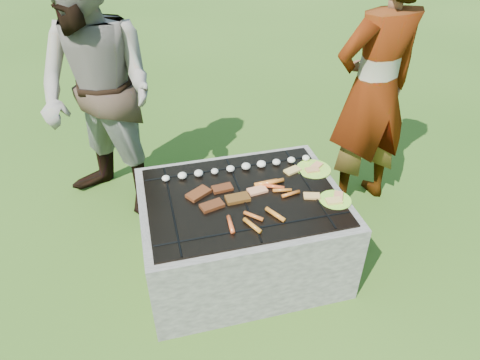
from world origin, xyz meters
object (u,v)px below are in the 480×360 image
at_px(fire_pit, 242,234).
at_px(bystander, 99,94).
at_px(plate_far, 314,169).
at_px(cook, 374,91).
at_px(plate_near, 335,200).

xyz_separation_m(fire_pit, bystander, (-0.82, 0.94, 0.71)).
distance_m(plate_far, cook, 0.77).
bearing_deg(fire_pit, bystander, 131.35).
height_order(fire_pit, bystander, bystander).
relative_size(fire_pit, plate_near, 5.26).
distance_m(plate_near, bystander, 1.82).
distance_m(fire_pit, cook, 1.43).
bearing_deg(plate_near, plate_far, 89.93).
relative_size(fire_pit, bystander, 0.66).
bearing_deg(plate_near, bystander, 140.91).
relative_size(plate_near, bystander, 0.12).
bearing_deg(plate_near, fire_pit, 161.43).
xyz_separation_m(plate_far, cook, (0.58, 0.35, 0.37)).
relative_size(fire_pit, plate_far, 4.37).
xyz_separation_m(cook, bystander, (-1.96, 0.42, 0.01)).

